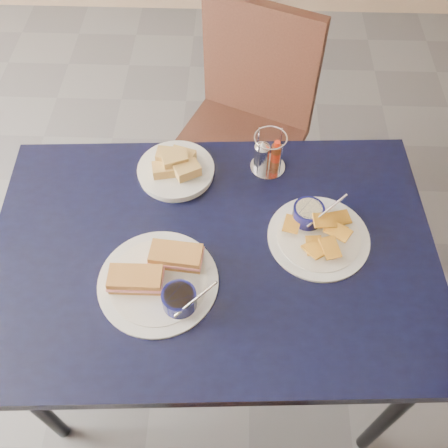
{
  "coord_description": "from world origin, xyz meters",
  "views": [
    {
      "loc": [
        0.3,
        -0.66,
        1.94
      ],
      "look_at": [
        0.27,
        0.12,
        0.82
      ],
      "focal_mm": 40.0,
      "sensor_mm": 36.0,
      "label": 1
    }
  ],
  "objects_px": {
    "condiment_caddy": "(267,155)",
    "dining_table": "(213,261)",
    "plantain_plate": "(316,229)",
    "bread_basket": "(176,168)",
    "chair_far": "(238,114)",
    "sandwich_plate": "(161,279)"
  },
  "relations": [
    {
      "from": "condiment_caddy",
      "to": "dining_table",
      "type": "bearing_deg",
      "value": -115.99
    },
    {
      "from": "plantain_plate",
      "to": "bread_basket",
      "type": "height_order",
      "value": "plantain_plate"
    },
    {
      "from": "chair_far",
      "to": "bread_basket",
      "type": "xyz_separation_m",
      "value": [
        -0.19,
        -0.48,
        0.21
      ]
    },
    {
      "from": "dining_table",
      "to": "plantain_plate",
      "type": "distance_m",
      "value": 0.31
    },
    {
      "from": "sandwich_plate",
      "to": "bread_basket",
      "type": "relative_size",
      "value": 1.39
    },
    {
      "from": "condiment_caddy",
      "to": "chair_far",
      "type": "bearing_deg",
      "value": 101.73
    },
    {
      "from": "dining_table",
      "to": "plantain_plate",
      "type": "height_order",
      "value": "plantain_plate"
    },
    {
      "from": "chair_far",
      "to": "bread_basket",
      "type": "distance_m",
      "value": 0.56
    },
    {
      "from": "dining_table",
      "to": "sandwich_plate",
      "type": "xyz_separation_m",
      "value": [
        -0.13,
        -0.11,
        0.09
      ]
    },
    {
      "from": "plantain_plate",
      "to": "condiment_caddy",
      "type": "distance_m",
      "value": 0.29
    },
    {
      "from": "plantain_plate",
      "to": "sandwich_plate",
      "type": "bearing_deg",
      "value": -157.23
    },
    {
      "from": "sandwich_plate",
      "to": "condiment_caddy",
      "type": "relative_size",
      "value": 2.4
    },
    {
      "from": "dining_table",
      "to": "bread_basket",
      "type": "distance_m",
      "value": 0.32
    },
    {
      "from": "sandwich_plate",
      "to": "dining_table",
      "type": "bearing_deg",
      "value": 39.67
    },
    {
      "from": "plantain_plate",
      "to": "bread_basket",
      "type": "relative_size",
      "value": 1.24
    },
    {
      "from": "sandwich_plate",
      "to": "plantain_plate",
      "type": "xyz_separation_m",
      "value": [
        0.42,
        0.18,
        -0.0
      ]
    },
    {
      "from": "chair_far",
      "to": "sandwich_plate",
      "type": "height_order",
      "value": "chair_far"
    },
    {
      "from": "bread_basket",
      "to": "sandwich_plate",
      "type": "bearing_deg",
      "value": -90.71
    },
    {
      "from": "sandwich_plate",
      "to": "plantain_plate",
      "type": "height_order",
      "value": "same"
    },
    {
      "from": "chair_far",
      "to": "condiment_caddy",
      "type": "relative_size",
      "value": 7.22
    },
    {
      "from": "chair_far",
      "to": "sandwich_plate",
      "type": "distance_m",
      "value": 0.92
    },
    {
      "from": "dining_table",
      "to": "chair_far",
      "type": "height_order",
      "value": "chair_far"
    }
  ]
}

